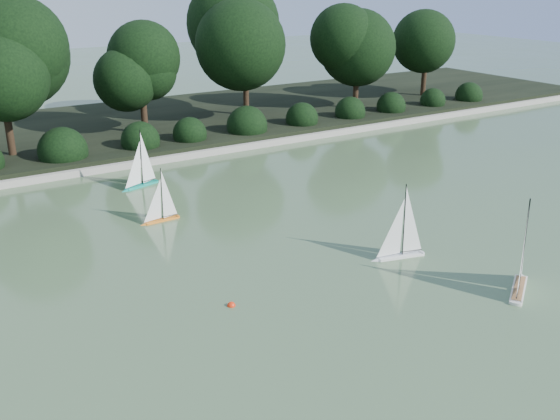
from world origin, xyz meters
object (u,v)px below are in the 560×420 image
object	(u,v)px
sailboat_orange	(158,213)
race_buoy	(231,306)
sailboat_teal	(138,178)
sailboat_white_b	(521,274)
sailboat_white_a	(397,246)

from	to	relation	value
sailboat_orange	race_buoy	size ratio (longest dim) A/B	9.40
sailboat_orange	race_buoy	bearing A→B (deg)	-95.53
sailboat_orange	sailboat_teal	size ratio (longest dim) A/B	0.82
sailboat_white_b	sailboat_orange	bearing A→B (deg)	123.24
sailboat_teal	race_buoy	distance (m)	6.51
sailboat_teal	sailboat_white_b	bearing A→B (deg)	-67.56
sailboat_white_a	sailboat_white_b	world-z (taller)	sailboat_white_b
sailboat_orange	sailboat_teal	world-z (taller)	sailboat_teal
sailboat_teal	sailboat_white_a	bearing A→B (deg)	-68.31
sailboat_white_a	sailboat_white_b	distance (m)	2.20
race_buoy	sailboat_orange	bearing A→B (deg)	84.47
sailboat_orange	race_buoy	xyz separation A→B (m)	(-0.39, -4.01, -0.20)
sailboat_orange	race_buoy	world-z (taller)	sailboat_orange
sailboat_white_a	sailboat_white_b	xyz separation A→B (m)	(0.92, -1.99, 0.03)
sailboat_white_b	race_buoy	bearing A→B (deg)	155.01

